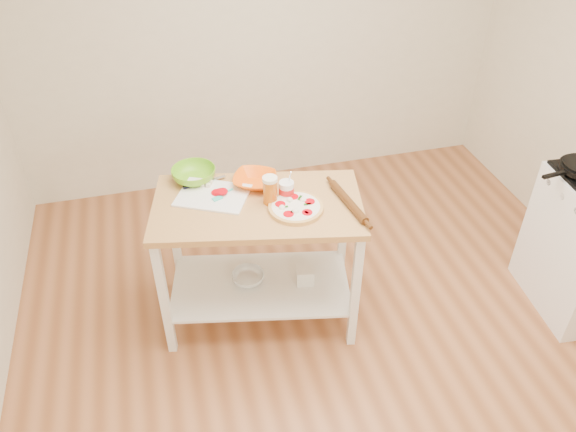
# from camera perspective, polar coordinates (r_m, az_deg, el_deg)

# --- Properties ---
(room_shell) EXTENTS (4.04, 4.54, 2.74)m
(room_shell) POSITION_cam_1_polar(r_m,az_deg,el_deg) (2.63, 8.09, 3.57)
(room_shell) COLOR #A7663E
(room_shell) RESTS_ON ground
(prep_island) EXTENTS (1.32, 0.89, 0.90)m
(prep_island) POSITION_cam_1_polar(r_m,az_deg,el_deg) (3.38, -2.99, -2.13)
(prep_island) COLOR tan
(prep_island) RESTS_ON ground
(pizza) EXTENTS (0.31, 0.31, 0.05)m
(pizza) POSITION_cam_1_polar(r_m,az_deg,el_deg) (3.17, 0.78, 0.88)
(pizza) COLOR #E7B462
(pizza) RESTS_ON prep_island
(cutting_board) EXTENTS (0.49, 0.45, 0.04)m
(cutting_board) POSITION_cam_1_polar(r_m,az_deg,el_deg) (3.31, -7.64, 2.18)
(cutting_board) COLOR white
(cutting_board) RESTS_ON prep_island
(spatula) EXTENTS (0.14, 0.10, 0.01)m
(spatula) POSITION_cam_1_polar(r_m,az_deg,el_deg) (3.29, -6.75, 2.14)
(spatula) COLOR #35D1BD
(spatula) RESTS_ON cutting_board
(knife) EXTENTS (0.27, 0.09, 0.01)m
(knife) POSITION_cam_1_polar(r_m,az_deg,el_deg) (3.40, -9.07, 3.27)
(knife) COLOR silver
(knife) RESTS_ON cutting_board
(orange_bowl) EXTENTS (0.34, 0.34, 0.06)m
(orange_bowl) POSITION_cam_1_polar(r_m,az_deg,el_deg) (3.37, -3.40, 3.63)
(orange_bowl) COLOR #FF620B
(orange_bowl) RESTS_ON prep_island
(green_bowl) EXTENTS (0.34, 0.34, 0.08)m
(green_bowl) POSITION_cam_1_polar(r_m,az_deg,el_deg) (3.44, -9.55, 4.16)
(green_bowl) COLOR #6AB71B
(green_bowl) RESTS_ON prep_island
(beer_pint) EXTENTS (0.09, 0.09, 0.17)m
(beer_pint) POSITION_cam_1_polar(r_m,az_deg,el_deg) (3.18, -1.83, 2.65)
(beer_pint) COLOR #BA5A10
(beer_pint) RESTS_ON prep_island
(yogurt_tub) EXTENTS (0.09, 0.09, 0.19)m
(yogurt_tub) POSITION_cam_1_polar(r_m,az_deg,el_deg) (3.24, -0.16, 2.68)
(yogurt_tub) COLOR white
(yogurt_tub) RESTS_ON prep_island
(rolling_pin) EXTENTS (0.10, 0.41, 0.05)m
(rolling_pin) POSITION_cam_1_polar(r_m,az_deg,el_deg) (3.21, 6.14, 1.44)
(rolling_pin) COLOR #512D12
(rolling_pin) RESTS_ON prep_island
(shelf_glass_bowl) EXTENTS (0.27, 0.27, 0.07)m
(shelf_glass_bowl) POSITION_cam_1_polar(r_m,az_deg,el_deg) (3.64, -4.08, -6.25)
(shelf_glass_bowl) COLOR silver
(shelf_glass_bowl) RESTS_ON prep_island
(shelf_bin) EXTENTS (0.13, 0.13, 0.11)m
(shelf_bin) POSITION_cam_1_polar(r_m,az_deg,el_deg) (3.62, 1.75, -6.02)
(shelf_bin) COLOR white
(shelf_bin) RESTS_ON prep_island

